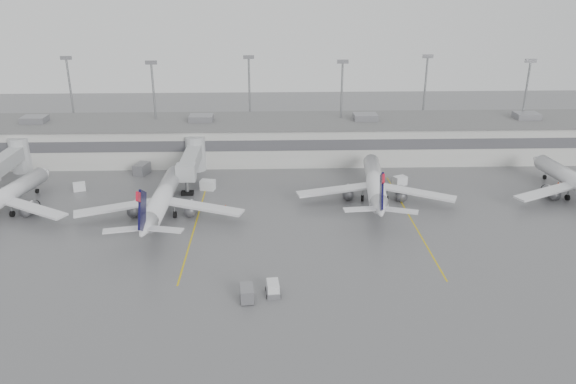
{
  "coord_description": "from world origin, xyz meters",
  "views": [
    {
      "loc": [
        -5.24,
        -59.07,
        37.41
      ],
      "look_at": [
        -2.64,
        24.0,
        5.0
      ],
      "focal_mm": 35.0,
      "sensor_mm": 36.0,
      "label": 1
    }
  ],
  "objects_px": {
    "jet_mid_right": "(375,184)",
    "baggage_tug": "(273,290)",
    "jet_far_left": "(0,199)",
    "jet_mid_left": "(161,199)"
  },
  "relations": [
    {
      "from": "jet_mid_right",
      "to": "baggage_tug",
      "type": "height_order",
      "value": "jet_mid_right"
    },
    {
      "from": "baggage_tug",
      "to": "jet_far_left",
      "type": "bearing_deg",
      "value": 144.53
    },
    {
      "from": "jet_far_left",
      "to": "baggage_tug",
      "type": "bearing_deg",
      "value": -19.87
    },
    {
      "from": "jet_mid_left",
      "to": "jet_mid_right",
      "type": "height_order",
      "value": "jet_mid_right"
    },
    {
      "from": "jet_mid_right",
      "to": "baggage_tug",
      "type": "distance_m",
      "value": 35.7
    },
    {
      "from": "jet_mid_left",
      "to": "jet_mid_right",
      "type": "distance_m",
      "value": 36.65
    },
    {
      "from": "jet_far_left",
      "to": "jet_mid_left",
      "type": "xyz_separation_m",
      "value": [
        26.61,
        -1.49,
        0.17
      ]
    },
    {
      "from": "jet_mid_right",
      "to": "jet_far_left",
      "type": "bearing_deg",
      "value": -169.42
    },
    {
      "from": "jet_far_left",
      "to": "jet_mid_right",
      "type": "relative_size",
      "value": 0.94
    },
    {
      "from": "jet_mid_left",
      "to": "baggage_tug",
      "type": "xyz_separation_m",
      "value": [
        18.05,
        -24.71,
        -2.41
      ]
    }
  ]
}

